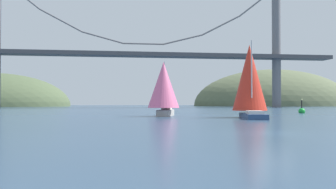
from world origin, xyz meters
The scene contains 6 objects.
ground_plane centered at (0.00, 0.00, 0.00)m, with size 360.00×360.00×0.00m, color #2D4760.
headland_right centered at (60.00, 135.00, 0.00)m, with size 70.24×44.00×31.64m, color #5B6647.
suspension_bridge centered at (0.00, 95.00, 17.81)m, with size 122.56×6.00×39.24m.
sailboat_pink_spinnaker centered at (-3.03, 26.94, 3.85)m, with size 5.12×7.28×7.30m.
sailboat_scarlet_sail centered at (6.72, 21.52, 4.54)m, with size 4.94×8.65×9.13m.
channel_buoy centered at (21.74, 37.44, 0.37)m, with size 1.10×1.10×2.64m.
Camera 1 is at (-9.81, -22.68, 1.97)m, focal length 40.98 mm.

